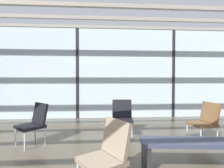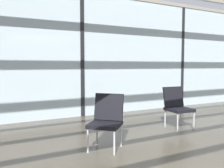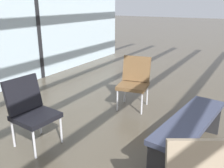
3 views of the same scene
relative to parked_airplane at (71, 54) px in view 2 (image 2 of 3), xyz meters
name	(u,v)px [view 2 (image 2 of 3)]	position (x,y,z in m)	size (l,w,h in m)	color
glass_curtain_wall	(82,55)	(-1.22, -4.40, -0.23)	(14.00, 0.08, 3.20)	silver
window_mullion_1	(82,55)	(-1.22, -4.40, -0.23)	(0.10, 0.12, 3.20)	black
window_mullion_2	(182,57)	(2.28, -4.40, -0.23)	(0.10, 0.12, 3.20)	black
parked_airplane	(71,54)	(0.00, 0.00, 0.00)	(12.48, 3.66, 3.66)	silver
lounge_chair_3	(107,118)	(-1.82, -7.00, -1.33)	(0.71, 0.71, 0.87)	black
lounge_chair_7	(177,105)	(0.12, -6.53, -1.33)	(0.52, 0.56, 0.87)	black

